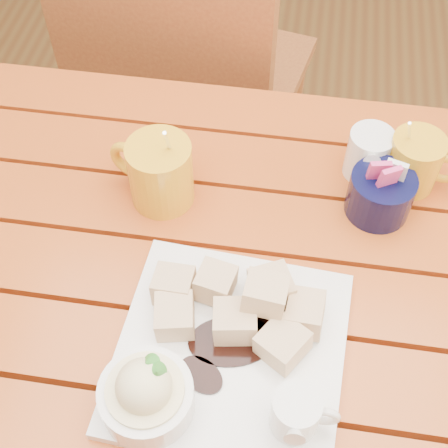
% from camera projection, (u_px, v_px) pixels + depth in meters
% --- Properties ---
extents(table, '(1.20, 0.79, 0.75)m').
position_uv_depth(table, '(217.00, 319.00, 0.93)').
color(table, '#A64B15').
rests_on(table, ground).
extents(dessert_plate, '(0.30, 0.30, 0.11)m').
position_uv_depth(dessert_plate, '(213.00, 356.00, 0.75)').
color(dessert_plate, white).
rests_on(dessert_plate, table).
extents(coffee_mug_left, '(0.13, 0.09, 0.16)m').
position_uv_depth(coffee_mug_left, '(159.00, 171.00, 0.90)').
color(coffee_mug_left, gold).
rests_on(coffee_mug_left, table).
extents(coffee_mug_right, '(0.11, 0.08, 0.13)m').
position_uv_depth(coffee_mug_right, '(416.00, 162.00, 0.92)').
color(coffee_mug_right, gold).
rests_on(coffee_mug_right, table).
extents(cream_pitcher, '(0.10, 0.08, 0.08)m').
position_uv_depth(cream_pitcher, '(370.00, 153.00, 0.93)').
color(cream_pitcher, white).
rests_on(cream_pitcher, table).
extents(sugar_caddy, '(0.09, 0.09, 0.10)m').
position_uv_depth(sugar_caddy, '(380.00, 194.00, 0.89)').
color(sugar_caddy, black).
rests_on(sugar_caddy, table).
extents(chair_far, '(0.54, 0.54, 0.98)m').
position_uv_depth(chair_far, '(185.00, 80.00, 1.40)').
color(chair_far, brown).
rests_on(chair_far, ground).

